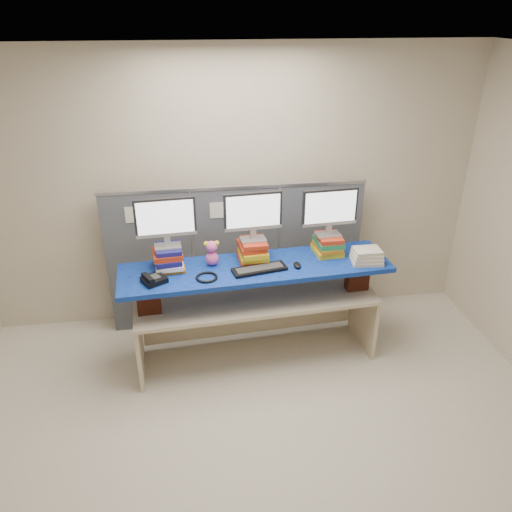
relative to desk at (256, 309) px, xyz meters
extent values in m
cube|color=beige|center=(-0.11, -1.13, 0.86)|extent=(5.00, 4.00, 2.80)
cube|color=beige|center=(-0.11, -1.13, -0.53)|extent=(5.00, 4.00, 0.01)
cube|color=white|center=(-0.11, -1.13, 2.26)|extent=(5.00, 4.00, 0.01)
cube|color=#444951|center=(-0.98, 0.65, 0.21)|extent=(0.85, 0.05, 1.50)
cube|color=#444951|center=(-0.11, 0.65, 0.21)|extent=(0.85, 0.05, 1.50)
cube|color=#444951|center=(0.76, 0.65, 0.21)|extent=(0.85, 0.05, 1.50)
cube|color=#ACAFB3|center=(-0.11, 0.65, 0.98)|extent=(2.60, 0.06, 0.03)
cube|color=silver|center=(-1.06, 0.62, 0.76)|extent=(0.20, 0.00, 0.16)
cube|color=silver|center=(-0.26, 0.62, 0.76)|extent=(0.20, 0.00, 0.16)
cube|color=silver|center=(-0.01, 0.62, 0.76)|extent=(0.20, 0.00, 0.16)
cube|color=silver|center=(0.79, 0.62, 0.76)|extent=(0.20, 0.00, 0.16)
cube|color=beige|center=(0.00, 0.00, 0.12)|extent=(2.25, 0.79, 0.04)
cube|color=beige|center=(-1.09, -0.07, -0.22)|extent=(0.08, 0.60, 0.64)
cube|color=beige|center=(1.09, 0.07, -0.22)|extent=(0.08, 0.60, 0.64)
cube|color=maroon|center=(-0.95, -0.11, 0.27)|extent=(0.21, 0.12, 0.28)
cube|color=maroon|center=(0.96, 0.01, 0.27)|extent=(0.21, 0.12, 0.28)
cube|color=navy|center=(0.00, 0.00, 0.44)|extent=(2.45, 0.76, 0.04)
cube|color=#BC6E11|center=(-0.76, 0.07, 0.47)|extent=(0.27, 0.28, 0.03)
cube|color=white|center=(-0.76, 0.07, 0.51)|extent=(0.26, 0.32, 0.04)
cube|color=navy|center=(-0.77, 0.07, 0.55)|extent=(0.26, 0.31, 0.05)
cube|color=#B52E14|center=(-0.77, 0.07, 0.60)|extent=(0.28, 0.29, 0.05)
cube|color=navy|center=(-0.76, 0.08, 0.65)|extent=(0.24, 0.28, 0.04)
cube|color=#B52E14|center=(-0.02, 0.13, 0.48)|extent=(0.26, 0.30, 0.04)
cube|color=gold|center=(-0.01, 0.12, 0.51)|extent=(0.26, 0.30, 0.03)
cube|color=gold|center=(-0.01, 0.11, 0.55)|extent=(0.25, 0.31, 0.05)
cube|color=#B52E14|center=(-0.02, 0.13, 0.60)|extent=(0.25, 0.30, 0.05)
cube|color=#B52E14|center=(0.00, 0.11, 0.64)|extent=(0.23, 0.27, 0.04)
cube|color=gold|center=(0.70, 0.17, 0.48)|extent=(0.26, 0.30, 0.05)
cube|color=#BC6E11|center=(0.70, 0.16, 0.53)|extent=(0.24, 0.30, 0.04)
cube|color=#207A3F|center=(0.70, 0.17, 0.57)|extent=(0.24, 0.29, 0.05)
cube|color=#B52E14|center=(0.71, 0.16, 0.62)|extent=(0.22, 0.27, 0.04)
cube|color=#A5A5AA|center=(-0.76, 0.07, 0.67)|extent=(0.23, 0.16, 0.02)
cube|color=#A5A5AA|center=(-0.76, 0.07, 0.73)|extent=(0.05, 0.04, 0.09)
cube|color=black|center=(-0.76, 0.07, 0.94)|extent=(0.51, 0.07, 0.34)
cube|color=white|center=(-0.76, 0.05, 0.94)|extent=(0.47, 0.04, 0.30)
cube|color=#A5A5AA|center=(-0.01, 0.12, 0.67)|extent=(0.23, 0.16, 0.02)
cube|color=#A5A5AA|center=(-0.01, 0.12, 0.72)|extent=(0.05, 0.04, 0.09)
cube|color=black|center=(-0.01, 0.12, 0.94)|extent=(0.51, 0.07, 0.34)
cube|color=white|center=(-0.01, 0.10, 0.94)|extent=(0.47, 0.04, 0.30)
cube|color=#A5A5AA|center=(0.69, 0.17, 0.65)|extent=(0.23, 0.16, 0.02)
cube|color=#A5A5AA|center=(0.69, 0.17, 0.70)|extent=(0.05, 0.04, 0.09)
cube|color=black|center=(0.69, 0.17, 0.92)|extent=(0.51, 0.07, 0.34)
cube|color=white|center=(0.69, 0.15, 0.92)|extent=(0.47, 0.04, 0.30)
cube|color=black|center=(0.02, -0.09, 0.47)|extent=(0.50, 0.25, 0.03)
cube|color=#303033|center=(0.02, -0.09, 0.49)|extent=(0.43, 0.18, 0.00)
ellipsoid|color=black|center=(0.36, -0.07, 0.48)|extent=(0.10, 0.13, 0.04)
cube|color=black|center=(-0.89, -0.16, 0.48)|extent=(0.24, 0.23, 0.05)
cube|color=#303033|center=(-0.89, -0.16, 0.51)|extent=(0.13, 0.13, 0.01)
cube|color=black|center=(-0.93, -0.19, 0.52)|extent=(0.12, 0.16, 0.03)
torus|color=black|center=(-0.45, -0.16, 0.47)|extent=(0.23, 0.23, 0.02)
ellipsoid|color=#F35CB0|center=(-0.38, 0.08, 0.52)|extent=(0.11, 0.10, 0.13)
sphere|color=#F35CB0|center=(-0.38, 0.08, 0.64)|extent=(0.10, 0.10, 0.10)
sphere|color=yellow|center=(-0.43, 0.08, 0.67)|extent=(0.05, 0.05, 0.05)
sphere|color=yellow|center=(-0.34, 0.08, 0.67)|extent=(0.05, 0.05, 0.05)
cube|color=beige|center=(1.00, -0.07, 0.47)|extent=(0.28, 0.23, 0.03)
cube|color=beige|center=(1.00, -0.07, 0.51)|extent=(0.27, 0.22, 0.03)
cube|color=beige|center=(1.00, -0.07, 0.54)|extent=(0.26, 0.21, 0.03)
cube|color=beige|center=(1.00, -0.07, 0.57)|extent=(0.25, 0.20, 0.03)
camera|label=1|loc=(-0.56, -3.88, 2.54)|focal=35.00mm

